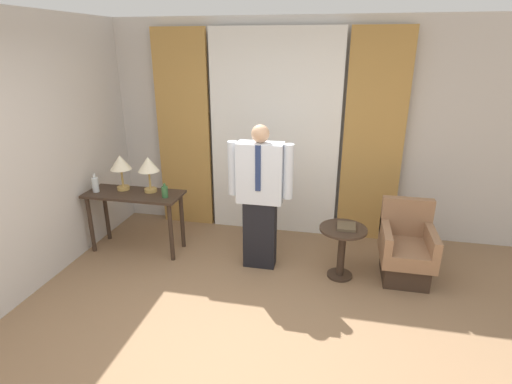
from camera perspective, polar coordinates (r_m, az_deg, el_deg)
ground_plane at (r=3.47m, az=-5.23°, el=-22.86°), size 16.00×16.00×0.00m
wall_back at (r=5.20m, az=2.85°, el=8.96°), size 10.00×0.06×2.70m
curtain_sheer_center at (r=5.09m, az=2.60°, el=8.02°), size 1.63×0.06×2.58m
curtain_drape_left at (r=5.42m, az=-10.27°, el=8.47°), size 0.71×0.06×2.58m
curtain_drape_right at (r=5.04m, az=16.39°, el=7.10°), size 0.71×0.06×2.58m
desk at (r=4.95m, az=-16.93°, el=-1.53°), size 1.14×0.46×0.73m
table_lamp_left at (r=4.96m, az=-18.78°, el=3.74°), size 0.25×0.25×0.42m
table_lamp_right at (r=4.80m, az=-15.12°, el=3.57°), size 0.25×0.25×0.42m
bottle_near_edge at (r=4.65m, az=-12.90°, el=0.05°), size 0.07×0.07×0.17m
bottle_by_lamp at (r=5.06m, az=-21.97°, el=1.01°), size 0.08×0.08×0.22m
person at (r=4.28m, az=0.59°, el=-0.25°), size 0.70×0.23×1.61m
armchair at (r=4.58m, az=20.61°, el=-7.87°), size 0.53×0.62×0.82m
side_table at (r=4.35m, az=12.19°, el=-7.27°), size 0.50×0.50×0.58m
book at (r=4.28m, az=12.78°, el=-4.84°), size 0.19×0.21×0.03m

